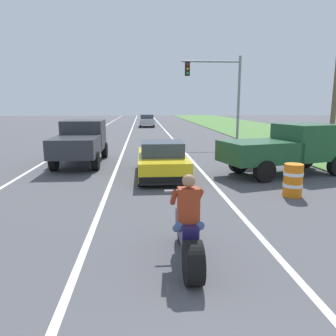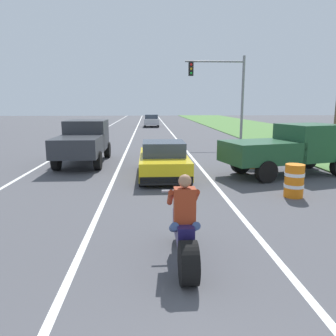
% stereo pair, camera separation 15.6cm
% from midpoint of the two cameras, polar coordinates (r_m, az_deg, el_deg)
% --- Properties ---
extents(lane_stripe_left_solid, '(0.14, 120.00, 0.01)m').
position_cam_midpoint_polar(lane_stripe_left_solid, '(21.86, -17.22, 3.28)').
color(lane_stripe_left_solid, white).
rests_on(lane_stripe_left_solid, ground).
extents(lane_stripe_right_solid, '(0.14, 120.00, 0.01)m').
position_cam_midpoint_polar(lane_stripe_right_solid, '(21.45, 1.91, 3.64)').
color(lane_stripe_right_solid, white).
rests_on(lane_stripe_right_solid, ground).
extents(lane_stripe_centre_dashed, '(0.14, 120.00, 0.01)m').
position_cam_midpoint_polar(lane_stripe_centre_dashed, '(21.36, -7.75, 3.51)').
color(lane_stripe_centre_dashed, white).
rests_on(lane_stripe_centre_dashed, ground).
extents(grass_verge_right, '(10.00, 120.00, 0.06)m').
position_cam_midpoint_polar(grass_verge_right, '(24.71, 25.98, 3.57)').
color(grass_verge_right, '#517F3D').
rests_on(grass_verge_right, ground).
extents(motorcycle_with_rider, '(0.70, 2.21, 1.62)m').
position_cam_midpoint_polar(motorcycle_with_rider, '(5.74, 2.72, -11.18)').
color(motorcycle_with_rider, black).
rests_on(motorcycle_with_rider, ground).
extents(sports_car_yellow, '(1.84, 4.30, 1.37)m').
position_cam_midpoint_polar(sports_car_yellow, '(12.71, -1.42, 1.37)').
color(sports_car_yellow, yellow).
rests_on(sports_car_yellow, ground).
extents(pickup_truck_left_lane_dark_grey, '(2.02, 4.80, 1.98)m').
position_cam_midpoint_polar(pickup_truck_left_lane_dark_grey, '(15.90, -15.13, 4.67)').
color(pickup_truck_left_lane_dark_grey, '#2D3035').
rests_on(pickup_truck_left_lane_dark_grey, ground).
extents(pickup_truck_right_shoulder_dark_green, '(5.14, 3.14, 1.98)m').
position_cam_midpoint_polar(pickup_truck_right_shoulder_dark_green, '(13.76, 19.62, 3.48)').
color(pickup_truck_right_shoulder_dark_green, '#1E4C2D').
rests_on(pickup_truck_right_shoulder_dark_green, ground).
extents(traffic_light_mast_near, '(4.13, 0.34, 6.00)m').
position_cam_midpoint_polar(traffic_light_mast_near, '(23.71, 9.08, 13.80)').
color(traffic_light_mast_near, gray).
rests_on(traffic_light_mast_near, ground).
extents(construction_barrel_nearest, '(0.58, 0.58, 1.00)m').
position_cam_midpoint_polar(construction_barrel_nearest, '(10.60, 20.45, -1.98)').
color(construction_barrel_nearest, orange).
rests_on(construction_barrel_nearest, ground).
extents(construction_barrel_mid, '(0.58, 0.58, 1.00)m').
position_cam_midpoint_polar(construction_barrel_mid, '(14.89, 13.38, 2.01)').
color(construction_barrel_mid, orange).
rests_on(construction_barrel_mid, ground).
extents(distant_car_far_ahead, '(1.80, 4.00, 1.50)m').
position_cam_midpoint_polar(distant_car_far_ahead, '(41.02, -3.78, 8.22)').
color(distant_car_far_ahead, '#B2B2B7').
rests_on(distant_car_far_ahead, ground).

